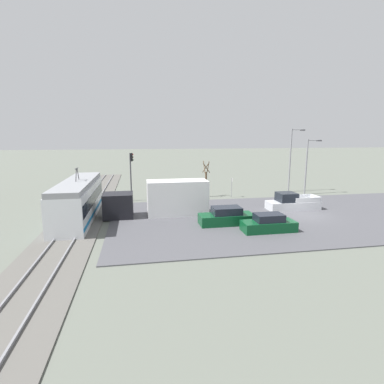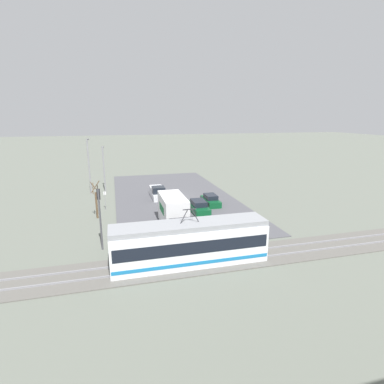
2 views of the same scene
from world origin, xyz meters
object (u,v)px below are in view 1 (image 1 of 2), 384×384
box_truck (163,199)px  street_lamp_near_crossing (292,156)px  pickup_truck (292,203)px  street_lamp_mid_block (308,162)px  light_rail_tram (79,200)px  no_parking_sign (232,186)px  traffic_light_pole (131,170)px  sedan_car_0 (226,217)px  sedan_car_1 (269,224)px  street_tree (206,181)px

box_truck → street_lamp_near_crossing: size_ratio=1.14×
pickup_truck → street_lamp_mid_block: bearing=-39.1°
light_rail_tram → no_parking_sign: size_ratio=5.16×
street_lamp_mid_block → no_parking_sign: 10.68m
pickup_truck → traffic_light_pole: size_ratio=0.95×
box_truck → pickup_truck: bearing=-90.3°
street_lamp_mid_block → no_parking_sign: (-0.20, 10.33, -2.71)m
box_truck → pickup_truck: (-0.08, -13.29, -0.86)m
sedan_car_0 → sedan_car_1: sedan_car_0 is taller
box_truck → no_parking_sign: 11.74m
light_rail_tram → sedan_car_1: bearing=-114.0°
sedan_car_1 → traffic_light_pole: size_ratio=0.75×
box_truck → sedan_car_0: size_ratio=2.09×
street_tree → light_rail_tram: bearing=119.5°
no_parking_sign → sedan_car_0: bearing=160.1°
sedan_car_0 → traffic_light_pole: bearing=-144.7°
sedan_car_0 → traffic_light_pole: size_ratio=0.83×
sedan_car_1 → street_lamp_near_crossing: size_ratio=0.50×
light_rail_tram → street_lamp_mid_block: street_lamp_mid_block is taller
pickup_truck → street_lamp_near_crossing: 11.71m
sedan_car_0 → street_tree: bearing=175.2°
sedan_car_0 → no_parking_sign: 12.10m
light_rail_tram → sedan_car_0: 13.59m
box_truck → street_lamp_near_crossing: street_lamp_near_crossing is taller
sedan_car_0 → no_parking_sign: (11.36, -4.11, 0.78)m
street_lamp_near_crossing → street_lamp_mid_block: street_lamp_near_crossing is taller
light_rail_tram → box_truck: bearing=-93.1°
street_lamp_mid_block → box_truck: bearing=111.2°
street_lamp_near_crossing → no_parking_sign: (-2.31, 9.12, -3.42)m
pickup_truck → no_parking_sign: no_parking_sign is taller
street_lamp_near_crossing → no_parking_sign: 10.01m
street_lamp_near_crossing → light_rail_tram: bearing=109.5°
street_lamp_near_crossing → box_truck: bearing=117.8°
street_tree → no_parking_sign: street_tree is taller
street_lamp_mid_block → sedan_car_0: bearing=128.7°
street_tree → street_lamp_mid_block: street_lamp_mid_block is taller
traffic_light_pole → no_parking_sign: bearing=-90.5°
traffic_light_pole → street_tree: traffic_light_pole is taller
light_rail_tram → street_lamp_near_crossing: 27.80m
traffic_light_pole → sedan_car_0: bearing=-144.7°
sedan_car_1 → traffic_light_pole: traffic_light_pole is taller
box_truck → sedan_car_1: box_truck is taller
street_lamp_near_crossing → sedan_car_0: bearing=135.9°
sedan_car_0 → street_tree: (12.26, -1.02, 1.35)m
sedan_car_0 → street_tree: 12.38m
light_rail_tram → street_tree: size_ratio=2.80×
pickup_truck → street_tree: size_ratio=1.18×
traffic_light_pole → street_lamp_near_crossing: 21.50m
pickup_truck → street_lamp_mid_block: (7.62, -6.20, 3.45)m
street_tree → street_lamp_near_crossing: 12.61m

